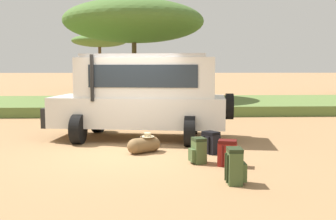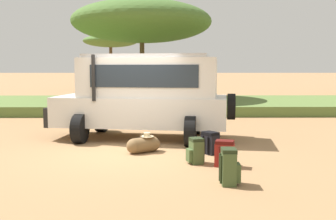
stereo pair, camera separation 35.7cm
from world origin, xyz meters
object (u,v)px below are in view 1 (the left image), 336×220
object	(u,v)px
safari_vehicle	(143,94)
backpack_outermost	(235,167)
backpack_cluster_center	(211,143)
duffel_bag_low_black_case	(144,145)
backpack_beside_front_wheel	(198,151)
acacia_tree_left_mid	(134,22)
acacia_tree_far_left	(100,41)
backpack_near_rear_wheel	(227,153)

from	to	relation	value
safari_vehicle	backpack_outermost	bearing A→B (deg)	-69.67
backpack_cluster_center	duffel_bag_low_black_case	distance (m)	1.63
backpack_cluster_center	safari_vehicle	bearing A→B (deg)	128.50
safari_vehicle	backpack_beside_front_wheel	xyz separation A→B (m)	(1.24, -3.06, -1.02)
backpack_outermost	acacia_tree_left_mid	size ratio (longest dim) A/B	0.08
safari_vehicle	acacia_tree_far_left	size ratio (longest dim) A/B	0.96
safari_vehicle	acacia_tree_far_left	world-z (taller)	acacia_tree_far_left
backpack_beside_front_wheel	backpack_near_rear_wheel	distance (m)	0.64
backpack_outermost	acacia_tree_left_mid	world-z (taller)	acacia_tree_left_mid
backpack_beside_front_wheel	backpack_near_rear_wheel	world-z (taller)	backpack_beside_front_wheel
backpack_beside_front_wheel	backpack_cluster_center	size ratio (longest dim) A/B	1.04
acacia_tree_left_mid	backpack_outermost	bearing A→B (deg)	-80.93
safari_vehicle	backpack_outermost	distance (m)	5.01
duffel_bag_low_black_case	safari_vehicle	bearing A→B (deg)	91.52
backpack_cluster_center	duffel_bag_low_black_case	bearing A→B (deg)	173.99
backpack_cluster_center	backpack_outermost	distance (m)	2.51
backpack_outermost	acacia_tree_left_mid	bearing A→B (deg)	99.07
backpack_cluster_center	acacia_tree_left_mid	xyz separation A→B (m)	(-2.31, 12.19, 4.24)
duffel_bag_low_black_case	acacia_tree_far_left	bearing A→B (deg)	99.14
safari_vehicle	backpack_outermost	size ratio (longest dim) A/B	8.42
backpack_cluster_center	acacia_tree_far_left	size ratio (longest dim) A/B	0.09
backpack_beside_front_wheel	duffel_bag_low_black_case	distance (m)	1.64
safari_vehicle	backpack_beside_front_wheel	world-z (taller)	safari_vehicle
backpack_cluster_center	backpack_outermost	size ratio (longest dim) A/B	0.82
backpack_cluster_center	backpack_near_rear_wheel	bearing A→B (deg)	-82.63
backpack_outermost	duffel_bag_low_black_case	xyz separation A→B (m)	(-1.66, 2.68, -0.12)
safari_vehicle	duffel_bag_low_black_case	xyz separation A→B (m)	(0.05, -1.93, -1.10)
acacia_tree_far_left	backpack_near_rear_wheel	bearing A→B (deg)	-78.04
safari_vehicle	duffel_bag_low_black_case	distance (m)	2.22
duffel_bag_low_black_case	acacia_tree_left_mid	xyz separation A→B (m)	(-0.69, 12.02, 4.30)
backpack_beside_front_wheel	backpack_outermost	bearing A→B (deg)	-73.23
backpack_beside_front_wheel	acacia_tree_far_left	world-z (taller)	acacia_tree_far_left
acacia_tree_far_left	acacia_tree_left_mid	distance (m)	17.55
backpack_near_rear_wheel	duffel_bag_low_black_case	bearing A→B (deg)	142.25
backpack_near_rear_wheel	acacia_tree_far_left	bearing A→B (deg)	101.96
backpack_outermost	acacia_tree_far_left	distance (m)	32.70
backpack_beside_front_wheel	duffel_bag_low_black_case	xyz separation A→B (m)	(-1.19, 1.13, -0.08)
backpack_near_rear_wheel	acacia_tree_left_mid	bearing A→B (deg)	100.43
backpack_near_rear_wheel	acacia_tree_left_mid	distance (m)	14.26
safari_vehicle	backpack_near_rear_wheel	distance (m)	3.91
backpack_near_rear_wheel	backpack_outermost	xyz separation A→B (m)	(-0.12, -1.30, 0.05)
backpack_beside_front_wheel	acacia_tree_left_mid	xyz separation A→B (m)	(-1.88, 13.15, 4.23)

